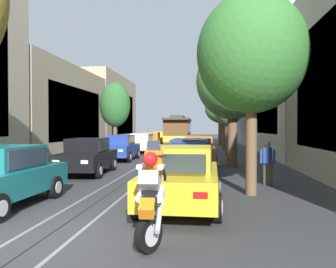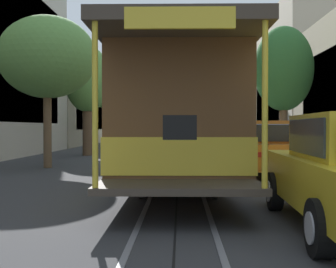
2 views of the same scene
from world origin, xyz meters
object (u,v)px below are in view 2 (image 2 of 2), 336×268
at_px(parked_car_orange_fifth_left, 266,148).
at_px(street_tree_kerb_right_near, 128,93).
at_px(street_tree_kerb_left_second, 284,70).
at_px(parked_car_blue_mid_left, 220,137).
at_px(parked_car_white_fourth_left, 230,141).
at_px(parked_car_blue_second_right, 149,135).
at_px(street_tree_kerb_right_second, 114,82).
at_px(cable_car_trolley, 178,117).
at_px(parked_car_teal_near_left, 205,134).
at_px(parked_car_black_second_left, 210,135).
at_px(parked_car_yellow_near_right, 153,134).
at_px(pedestrian_on_right_pavement, 115,134).
at_px(parked_car_orange_mid_right, 139,137).
at_px(pedestrian_on_left_pavement, 244,133).
at_px(street_tree_kerb_right_fourth, 47,58).
at_px(street_tree_kerb_left_near, 228,77).
at_px(motorcycle_with_rider, 159,132).
at_px(street_tree_kerb_right_mid, 87,80).

xyz_separation_m(parked_car_orange_fifth_left, street_tree_kerb_right_near, (6.90, -23.93, 3.50)).
relative_size(street_tree_kerb_left_second, street_tree_kerb_right_near, 0.95).
bearing_deg(parked_car_blue_mid_left, parked_car_white_fourth_left, 88.57).
height_order(parked_car_blue_second_right, street_tree_kerb_right_second, street_tree_kerb_right_second).
bearing_deg(cable_car_trolley, parked_car_blue_mid_left, -99.02).
xyz_separation_m(parked_car_teal_near_left, street_tree_kerb_right_second, (6.67, 10.13, 3.66)).
relative_size(parked_car_black_second_left, parked_car_yellow_near_right, 1.01).
bearing_deg(pedestrian_on_right_pavement, parked_car_blue_mid_left, 131.43).
xyz_separation_m(parked_car_white_fourth_left, street_tree_kerb_right_near, (6.63, -17.10, 3.50)).
xyz_separation_m(parked_car_white_fourth_left, parked_car_orange_mid_right, (4.82, -7.95, 0.00)).
height_order(street_tree_kerb_left_second, pedestrian_on_left_pavement, street_tree_kerb_left_second).
height_order(parked_car_white_fourth_left, cable_car_trolley, cable_car_trolley).
relative_size(street_tree_kerb_right_near, street_tree_kerb_right_fourth, 1.17).
bearing_deg(pedestrian_on_left_pavement, parked_car_orange_fifth_left, 83.24).
bearing_deg(parked_car_teal_near_left, parked_car_yellow_near_right, 5.69).
relative_size(street_tree_kerb_right_second, pedestrian_on_right_pavement, 4.15).
bearing_deg(street_tree_kerb_left_near, parked_car_blue_mid_left, 81.42).
xyz_separation_m(parked_car_white_fourth_left, parked_car_yellow_near_right, (4.65, -19.03, 0.00)).
height_order(parked_car_orange_fifth_left, motorcycle_with_rider, motorcycle_with_rider).
relative_size(parked_car_orange_fifth_left, cable_car_trolley, 0.48).
bearing_deg(parked_car_blue_mid_left, street_tree_kerb_right_mid, 32.32).
xyz_separation_m(street_tree_kerb_right_near, pedestrian_on_left_pavement, (-9.55, 1.48, -3.34)).
xyz_separation_m(parked_car_yellow_near_right, cable_car_trolley, (-2.37, 27.90, 0.86)).
xyz_separation_m(parked_car_orange_fifth_left, street_tree_kerb_right_fourth, (7.08, -2.31, 3.02)).
xyz_separation_m(parked_car_yellow_near_right, street_tree_kerb_left_second, (-6.96, 19.38, 3.13)).
height_order(parked_car_blue_second_right, street_tree_kerb_right_near, street_tree_kerb_right_near).
relative_size(street_tree_kerb_right_mid, motorcycle_with_rider, 2.95).
xyz_separation_m(parked_car_yellow_near_right, pedestrian_on_left_pavement, (-7.57, 3.41, 0.16)).
relative_size(parked_car_orange_fifth_left, street_tree_kerb_right_near, 0.71).
bearing_deg(parked_car_white_fourth_left, pedestrian_on_left_pavement, -100.59).
relative_size(parked_car_blue_mid_left, street_tree_kerb_right_near, 0.71).
relative_size(street_tree_kerb_right_second, street_tree_kerb_right_mid, 1.19).
relative_size(parked_car_blue_mid_left, street_tree_kerb_left_near, 0.54).
xyz_separation_m(parked_car_teal_near_left, street_tree_kerb_right_mid, (6.91, 17.47, 2.95)).
height_order(street_tree_kerb_right_near, pedestrian_on_right_pavement, street_tree_kerb_right_near).
bearing_deg(parked_car_teal_near_left, cable_car_trolley, 85.34).
bearing_deg(parked_car_white_fourth_left, parked_car_teal_near_left, -90.12).
bearing_deg(parked_car_white_fourth_left, parked_car_blue_mid_left, -91.43).
bearing_deg(parked_car_yellow_near_right, street_tree_kerb_right_second, 78.39).
bearing_deg(parked_car_orange_mid_right, parked_car_blue_mid_left, 163.51).
distance_m(street_tree_kerb_left_near, street_tree_kerb_right_mid, 18.93).
xyz_separation_m(parked_car_blue_mid_left, parked_car_yellow_near_right, (4.81, -12.56, 0.00)).
xyz_separation_m(parked_car_teal_near_left, parked_car_white_fourth_left, (0.04, 19.50, 0.00)).
bearing_deg(parked_car_orange_fifth_left, street_tree_kerb_right_fourth, -18.09).
bearing_deg(pedestrian_on_right_pavement, parked_car_orange_mid_right, 110.28).
bearing_deg(street_tree_kerb_right_near, cable_car_trolley, 99.53).
xyz_separation_m(parked_car_teal_near_left, street_tree_kerb_right_fourth, (6.86, 24.01, 3.02)).
bearing_deg(street_tree_kerb_right_second, parked_car_black_second_left, -151.41).
xyz_separation_m(parked_car_yellow_near_right, street_tree_kerb_right_second, (1.98, 9.66, 3.66)).
height_order(street_tree_kerb_right_near, pedestrian_on_left_pavement, street_tree_kerb_right_near).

